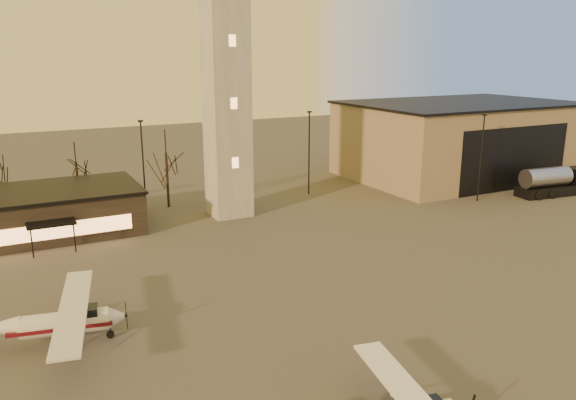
{
  "coord_description": "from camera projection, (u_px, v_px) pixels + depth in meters",
  "views": [
    {
      "loc": [
        -20.96,
        -24.5,
        16.91
      ],
      "look_at": [
        -1.67,
        13.0,
        5.78
      ],
      "focal_mm": 35.0,
      "sensor_mm": 36.0,
      "label": 1
    }
  ],
  "objects": [
    {
      "name": "tree_row",
      "position": [
        79.0,
        157.0,
        60.74
      ],
      "size": [
        37.2,
        9.2,
        8.8
      ],
      "color": "black",
      "rests_on": "ground"
    },
    {
      "name": "ground",
      "position": [
        408.0,
        335.0,
        34.65
      ],
      "size": [
        220.0,
        220.0,
        0.0
      ],
      "primitive_type": "plane",
      "color": "#413E3C",
      "rests_on": "ground"
    },
    {
      "name": "control_tower",
      "position": [
        225.0,
        58.0,
        56.28
      ],
      "size": [
        6.8,
        6.8,
        32.6
      ],
      "color": "gray",
      "rests_on": "ground"
    },
    {
      "name": "light_poles",
      "position": [
        229.0,
        163.0,
        60.15
      ],
      "size": [
        58.5,
        12.25,
        10.14
      ],
      "color": "black",
      "rests_on": "ground"
    },
    {
      "name": "cessna_rear",
      "position": [
        68.0,
        326.0,
        33.36
      ],
      "size": [
        9.54,
        12.0,
        3.3
      ],
      "rotation": [
        0.0,
        0.0,
        -0.2
      ],
      "color": "silver",
      "rests_on": "ground"
    },
    {
      "name": "hangar",
      "position": [
        459.0,
        139.0,
        78.48
      ],
      "size": [
        30.6,
        20.6,
        10.3
      ],
      "color": "#9B8266",
      "rests_on": "ground"
    },
    {
      "name": "fuel_truck",
      "position": [
        553.0,
        184.0,
        68.25
      ],
      "size": [
        9.72,
        4.03,
        3.51
      ],
      "rotation": [
        0.0,
        0.0,
        -0.12
      ],
      "color": "black",
      "rests_on": "ground"
    }
  ]
}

